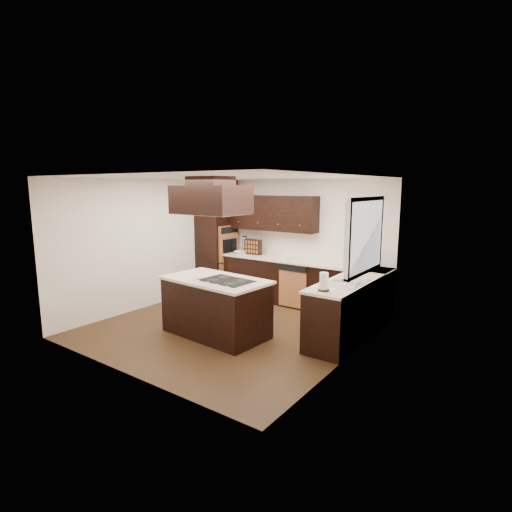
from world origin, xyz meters
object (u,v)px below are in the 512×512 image
(range_hood, at_px, (211,200))
(spice_rack, at_px, (253,247))
(oven_column, at_px, (217,245))
(island, at_px, (216,308))

(range_hood, xyz_separation_m, spice_rack, (-0.94, 2.36, -1.08))
(range_hood, distance_m, spice_rack, 2.76)
(range_hood, bearing_deg, oven_column, 129.74)
(island, relative_size, spice_rack, 4.14)
(oven_column, bearing_deg, spice_rack, 6.37)
(oven_column, distance_m, island, 2.83)
(spice_rack, bearing_deg, oven_column, -175.23)
(oven_column, xyz_separation_m, range_hood, (1.88, -2.25, 1.10))
(range_hood, bearing_deg, spice_rack, 111.70)
(island, relative_size, range_hood, 1.55)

